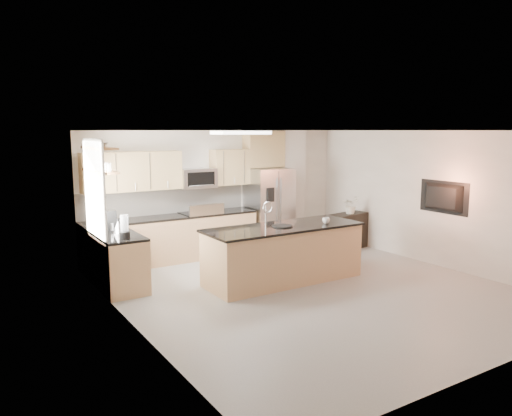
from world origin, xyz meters
TOP-DOWN VIEW (x-y plane):
  - floor at (0.00, 0.00)m, footprint 6.50×6.50m
  - ceiling at (0.00, 0.00)m, footprint 6.00×6.50m
  - wall_back at (0.00, 3.25)m, footprint 6.00×0.02m
  - wall_front at (0.00, -3.25)m, footprint 6.00×0.02m
  - wall_left at (-3.00, 0.00)m, footprint 0.02×6.50m
  - wall_right at (3.00, 0.00)m, footprint 0.02×6.50m
  - back_counter at (-1.23, 2.93)m, footprint 3.55×0.66m
  - left_counter at (-2.67, 1.85)m, footprint 0.66×1.50m
  - range at (-0.60, 2.92)m, footprint 0.76×0.64m
  - upper_cabinets at (-1.30, 3.09)m, footprint 3.50×0.33m
  - microwave at (-0.60, 3.04)m, footprint 0.76×0.40m
  - refrigerator at (1.06, 2.87)m, footprint 0.92×0.78m
  - partition_column at (1.82, 3.10)m, footprint 0.60×0.30m
  - window at (-2.98, 1.85)m, footprint 0.04×1.15m
  - shelf_lower at (-2.85, 1.95)m, footprint 0.30×1.20m
  - shelf_upper at (-2.85, 1.95)m, footprint 0.30×1.20m
  - ceiling_fixture at (-0.40, 1.60)m, footprint 1.00×0.50m
  - island at (-0.12, 0.65)m, footprint 2.82×1.02m
  - credenza at (2.50, 1.87)m, footprint 1.04×0.58m
  - cup at (0.66, 0.45)m, footprint 0.16×0.16m
  - platter at (-0.17, 0.61)m, footprint 0.46×0.46m
  - blender at (-2.67, 1.33)m, footprint 0.16×0.16m
  - kettle at (-2.62, 1.84)m, footprint 0.19×0.19m
  - coffee_maker at (-2.69, 2.03)m, footprint 0.23×0.27m
  - bowl at (-2.85, 2.00)m, footprint 0.47×0.47m
  - flower_vase at (2.52, 1.83)m, footprint 0.61×0.55m
  - television at (2.91, -0.20)m, footprint 0.14×1.08m

SIDE VIEW (x-z plane):
  - floor at x=0.00m, z-range 0.00..0.00m
  - credenza at x=2.50m, z-range 0.00..0.79m
  - left_counter at x=-2.67m, z-range 0.00..0.92m
  - back_counter at x=-1.23m, z-range -0.25..1.19m
  - range at x=-0.60m, z-range -0.10..1.04m
  - island at x=-0.12m, z-range -0.21..1.19m
  - refrigerator at x=1.06m, z-range 0.00..1.78m
  - platter at x=-0.17m, z-range 0.97..0.99m
  - cup at x=0.66m, z-range 0.97..1.08m
  - kettle at x=-2.62m, z-range 0.91..1.14m
  - blender at x=-2.67m, z-range 0.89..1.28m
  - flower_vase at x=2.52m, z-range 0.79..1.39m
  - coffee_maker at x=-2.69m, z-range 0.91..1.27m
  - wall_back at x=0.00m, z-range 0.00..2.60m
  - wall_front at x=0.00m, z-range 0.00..2.60m
  - wall_left at x=-3.00m, z-range 0.00..2.60m
  - wall_right at x=3.00m, z-range 0.00..2.60m
  - partition_column at x=1.82m, z-range 0.00..2.60m
  - television at x=2.91m, z-range 1.04..1.66m
  - microwave at x=-0.60m, z-range 1.43..1.83m
  - window at x=-2.98m, z-range 0.83..2.47m
  - upper_cabinets at x=-1.30m, z-range 1.45..2.20m
  - shelf_lower at x=-2.85m, z-range 1.93..1.97m
  - shelf_upper at x=-2.85m, z-range 2.30..2.34m
  - bowl at x=-2.85m, z-range 2.34..2.43m
  - ceiling_fixture at x=-0.40m, z-range 2.53..2.59m
  - ceiling at x=0.00m, z-range 2.59..2.61m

